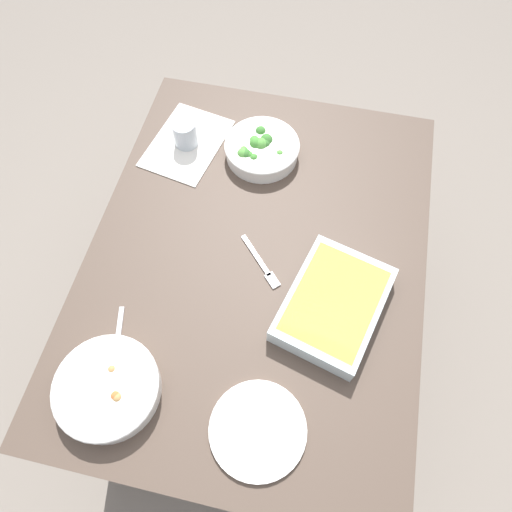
{
  "coord_description": "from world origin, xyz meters",
  "views": [
    {
      "loc": [
        0.56,
        0.12,
        1.84
      ],
      "look_at": [
        0.0,
        0.0,
        0.74
      ],
      "focal_mm": 32.42,
      "sensor_mm": 36.0,
      "label": 1
    }
  ],
  "objects": [
    {
      "name": "drink_cup",
      "position": [
        -0.34,
        -0.29,
        0.78
      ],
      "size": [
        0.07,
        0.07,
        0.08
      ],
      "color": "#B2BCC6",
      "rests_on": "dining_table"
    },
    {
      "name": "ground_plane",
      "position": [
        0.0,
        0.0,
        0.0
      ],
      "size": [
        6.0,
        6.0,
        0.0
      ],
      "primitive_type": "plane",
      "color": "slate"
    },
    {
      "name": "dining_table",
      "position": [
        0.0,
        0.0,
        0.65
      ],
      "size": [
        1.2,
        0.9,
        0.74
      ],
      "color": "#4C3D33",
      "rests_on": "ground_plane"
    },
    {
      "name": "fork_on_table",
      "position": [
        0.02,
        0.02,
        0.74
      ],
      "size": [
        0.14,
        0.13,
        0.01
      ],
      "color": "silver",
      "rests_on": "dining_table"
    },
    {
      "name": "stew_bowl",
      "position": [
        0.42,
        -0.25,
        0.77
      ],
      "size": [
        0.24,
        0.24,
        0.06
      ],
      "color": "white",
      "rests_on": "dining_table"
    },
    {
      "name": "broccoli_bowl",
      "position": [
        -0.34,
        -0.06,
        0.77
      ],
      "size": [
        0.22,
        0.22,
        0.07
      ],
      "color": "white",
      "rests_on": "dining_table"
    },
    {
      "name": "spoon_by_stew",
      "position": [
        0.33,
        -0.27,
        0.74
      ],
      "size": [
        0.17,
        0.06,
        0.01
      ],
      "color": "silver",
      "rests_on": "dining_table"
    },
    {
      "name": "placemat",
      "position": [
        -0.34,
        -0.29,
        0.74
      ],
      "size": [
        0.31,
        0.25,
        0.0
      ],
      "primitive_type": "cube",
      "rotation": [
        0.0,
        0.0,
        -0.19
      ],
      "color": "silver",
      "rests_on": "dining_table"
    },
    {
      "name": "baking_dish",
      "position": [
        0.11,
        0.22,
        0.77
      ],
      "size": [
        0.35,
        0.29,
        0.06
      ],
      "color": "silver",
      "rests_on": "dining_table"
    },
    {
      "name": "side_plate",
      "position": [
        0.43,
        0.1,
        0.75
      ],
      "size": [
        0.22,
        0.22,
        0.01
      ],
      "primitive_type": "cylinder",
      "color": "white",
      "rests_on": "dining_table"
    }
  ]
}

